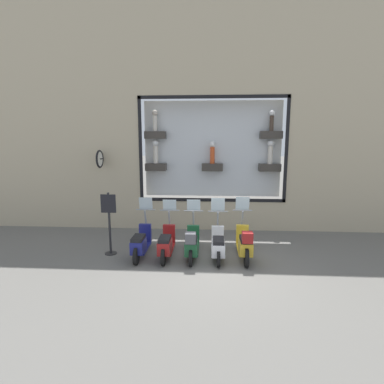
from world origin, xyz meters
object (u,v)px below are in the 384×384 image
Objects in this scene: scooter_white_1 at (218,245)px; shop_sign_post at (109,221)px; scooter_red_3 at (166,244)px; scooter_navy_4 at (141,243)px; scooter_yellow_0 at (245,244)px; scooter_green_2 at (192,244)px.

scooter_white_1 is 0.95× the size of shop_sign_post.
shop_sign_post is (0.20, 1.74, 0.61)m from scooter_red_3.
scooter_navy_4 is 1.17m from shop_sign_post.
shop_sign_post reaches higher than scooter_white_1.
scooter_white_1 is at bearing -90.01° from scooter_red_3.
scooter_navy_4 is at bearing 89.01° from scooter_yellow_0.
scooter_white_1 is 0.76m from scooter_green_2.
scooter_white_1 reaches higher than scooter_green_2.
shop_sign_post reaches higher than scooter_yellow_0.
scooter_green_2 is 2.57m from shop_sign_post.
scooter_white_1 is 1.51m from scooter_red_3.
scooter_white_1 is at bearing -93.54° from shop_sign_post.
shop_sign_post is (0.20, 3.25, 0.61)m from scooter_white_1.
scooter_white_1 is 1.00× the size of scooter_green_2.
scooter_green_2 is 0.95× the size of shop_sign_post.
scooter_green_2 is 1.00× the size of scooter_red_3.
scooter_green_2 is 1.51m from scooter_navy_4.
scooter_red_3 is (0.05, 2.27, -0.07)m from scooter_yellow_0.
scooter_white_1 reaches higher than scooter_red_3.
scooter_white_1 is 3.31m from shop_sign_post.
scooter_navy_4 is (0.07, 1.51, -0.03)m from scooter_green_2.
scooter_yellow_0 reaches higher than scooter_white_1.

